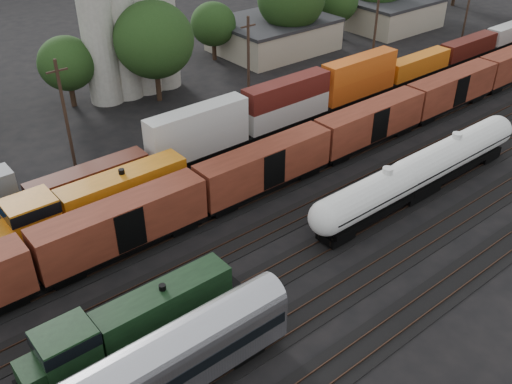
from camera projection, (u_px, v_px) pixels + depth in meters
ground at (295, 216)px, 53.60m from camera, size 600.00×600.00×0.00m
tracks at (295, 216)px, 53.57m from camera, size 180.00×33.20×0.20m
green_locomotive at (127, 326)px, 38.24m from camera, size 16.82×2.97×4.45m
tank_car_a at (385, 190)px, 52.24m from camera, size 18.43×3.30×4.83m
tank_car_b at (453, 154)px, 57.91m from camera, size 18.84×3.37×4.94m
orange_locomotive at (90, 204)px, 50.28m from camera, size 20.09×3.35×5.02m
boxcar_string at (265, 166)px, 55.41m from camera, size 169.00×2.90×4.20m
container_wall at (195, 138)px, 61.41m from camera, size 178.40×2.60×5.80m
grain_silo at (127, 10)px, 72.85m from camera, size 13.40×5.00×29.00m
industrial_sheds at (159, 71)px, 78.81m from camera, size 119.38×17.26×5.10m
tree_band at (120, 37)px, 75.06m from camera, size 166.31×19.90×14.46m
utility_poles at (166, 86)px, 64.65m from camera, size 122.20×0.36×12.00m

